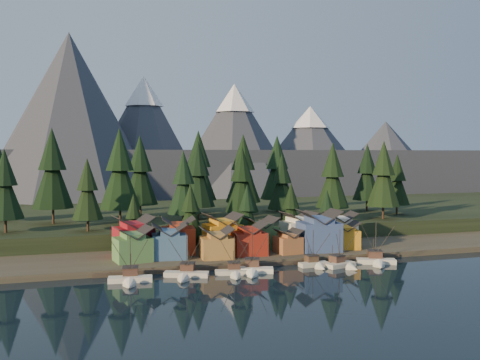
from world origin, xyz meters
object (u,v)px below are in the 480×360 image
object	(u,v)px
boat_6	(377,256)
house_back_1	(178,235)
house_front_0	(133,243)
boat_3	(252,264)
boat_4	(316,259)
boat_1	(185,269)
boat_2	(235,268)
house_back_0	(133,235)
boat_0	(130,273)
house_front_1	(169,240)
boat_5	(344,259)

from	to	relation	value
boat_6	house_back_1	bearing A→B (deg)	175.91
house_front_0	boat_6	bearing A→B (deg)	-23.65
boat_3	boat_4	bearing A→B (deg)	25.67
boat_4	house_front_0	distance (m)	45.46
boat_6	house_front_0	xyz separation A→B (m)	(-59.47, 15.22, 3.71)
boat_1	boat_6	size ratio (longest dim) A/B	0.93
house_back_1	boat_2	bearing A→B (deg)	-61.86
house_front_0	house_back_0	world-z (taller)	house_back_0
boat_0	house_front_1	world-z (taller)	house_front_1
house_back_0	boat_4	bearing A→B (deg)	-35.68
boat_5	house_back_1	xyz separation A→B (m)	(-36.84, 22.90, 4.45)
boat_6	house_front_0	distance (m)	61.50
boat_0	house_front_1	size ratio (longest dim) A/B	1.22
boat_0	house_front_0	world-z (taller)	boat_0
boat_0	boat_1	world-z (taller)	boat_0
boat_5	boat_6	bearing A→B (deg)	-10.83
house_back_1	house_front_1	bearing A→B (deg)	-113.99
boat_4	house_back_0	bearing A→B (deg)	150.44
house_front_0	house_front_1	distance (m)	9.34
boat_1	house_back_1	world-z (taller)	house_back_1
boat_2	boat_4	distance (m)	21.87
boat_4	boat_5	world-z (taller)	boat_5
boat_3	boat_0	bearing A→B (deg)	-159.62
boat_0	boat_5	distance (m)	51.83
house_back_1	boat_3	bearing A→B (deg)	-52.20
boat_6	house_back_1	size ratio (longest dim) A/B	1.24
house_front_1	boat_1	bearing A→B (deg)	-81.10
boat_3	boat_5	bearing A→B (deg)	17.28
boat_2	boat_6	distance (m)	37.91
boat_1	boat_5	world-z (taller)	boat_1
boat_1	boat_2	xyz separation A→B (m)	(11.38, -1.06, -0.14)
boat_5	house_back_0	world-z (taller)	house_back_0
boat_1	house_back_0	xyz separation A→B (m)	(-9.16, 22.92, 4.95)
boat_1	boat_5	size ratio (longest dim) A/B	1.06
boat_4	house_front_0	xyz separation A→B (m)	(-43.27, 13.38, 3.97)
boat_1	boat_6	xyz separation A→B (m)	(49.28, -0.17, 0.36)
boat_3	boat_6	size ratio (longest dim) A/B	0.97
house_front_0	boat_0	bearing A→B (deg)	-107.31
boat_4	boat_5	size ratio (longest dim) A/B	0.96
boat_3	house_back_0	size ratio (longest dim) A/B	1.08
boat_2	house_back_0	bearing A→B (deg)	142.74
boat_6	house_front_1	world-z (taller)	boat_6
house_back_1	boat_0	bearing A→B (deg)	-116.05
house_front_1	house_back_1	xyz separation A→B (m)	(3.43, 5.72, 0.39)
boat_3	boat_6	xyz separation A→B (m)	(33.49, 0.24, 0.13)
boat_1	house_back_1	xyz separation A→B (m)	(2.52, 21.86, 4.62)
boat_2	house_front_0	size ratio (longest dim) A/B	1.04
boat_2	house_front_0	world-z (taller)	house_front_0
boat_0	house_back_1	bearing A→B (deg)	65.11
boat_3	boat_2	bearing A→B (deg)	-152.76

